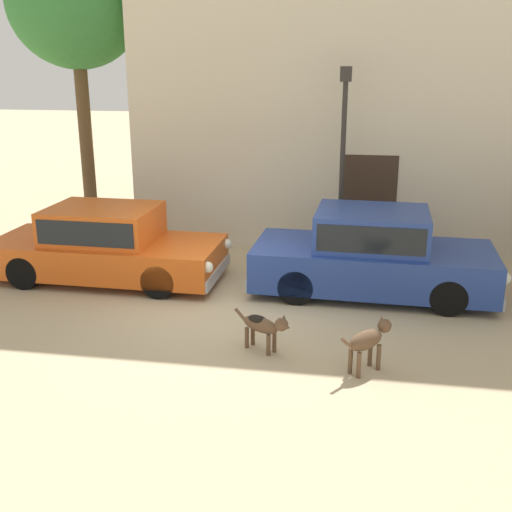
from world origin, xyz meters
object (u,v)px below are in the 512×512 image
object	(u,v)px
parked_sedan_second	(372,253)
stray_dog_tan	(369,340)
street_lamp	(343,140)
stray_dog_spotted	(264,325)
acacia_tree_left	(75,4)
parked_sedan_nearest	(106,244)

from	to	relation	value
parked_sedan_second	stray_dog_tan	xyz separation A→B (m)	(-0.05, -2.98, -0.29)
parked_sedan_second	street_lamp	distance (m)	2.58
stray_dog_spotted	acacia_tree_left	xyz separation A→B (m)	(-5.24, 6.07, 4.77)
stray_dog_tan	street_lamp	xyz separation A→B (m)	(-0.58, 4.78, 2.02)
parked_sedan_second	stray_dog_spotted	bearing A→B (deg)	-117.98
street_lamp	acacia_tree_left	size ratio (longest dim) A/B	0.58
parked_sedan_second	stray_dog_spotted	distance (m)	3.06
parked_sedan_nearest	stray_dog_tan	bearing A→B (deg)	-29.90
stray_dog_spotted	street_lamp	size ratio (longest dim) A/B	0.23
parked_sedan_second	stray_dog_tan	bearing A→B (deg)	-89.16
parked_sedan_nearest	stray_dog_tan	world-z (taller)	parked_sedan_nearest
parked_sedan_second	stray_dog_tan	size ratio (longest dim) A/B	5.85
stray_dog_spotted	acacia_tree_left	size ratio (longest dim) A/B	0.14
street_lamp	acacia_tree_left	distance (m)	6.88
stray_dog_tan	acacia_tree_left	world-z (taller)	acacia_tree_left
stray_dog_tan	acacia_tree_left	size ratio (longest dim) A/B	0.11
street_lamp	acacia_tree_left	bearing A→B (deg)	165.05
stray_dog_tan	acacia_tree_left	xyz separation A→B (m)	(-6.69, 6.42, 4.71)
parked_sedan_nearest	parked_sedan_second	bearing A→B (deg)	1.79
stray_dog_spotted	street_lamp	xyz separation A→B (m)	(0.88, 4.44, 2.07)
street_lamp	stray_dog_spotted	bearing A→B (deg)	-101.16
parked_sedan_nearest	acacia_tree_left	size ratio (longest dim) A/B	0.66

